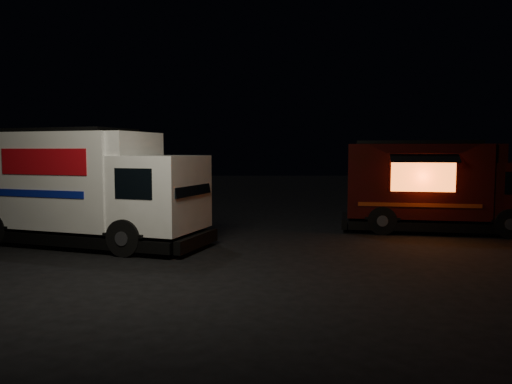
% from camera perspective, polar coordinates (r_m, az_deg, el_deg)
% --- Properties ---
extents(ground, '(80.00, 80.00, 0.00)m').
position_cam_1_polar(ground, '(13.45, -2.48, -6.75)').
color(ground, black).
rests_on(ground, ground).
extents(white_truck, '(7.70, 4.76, 3.30)m').
position_cam_1_polar(white_truck, '(15.09, -19.01, 0.58)').
color(white_truck, white).
rests_on(white_truck, ground).
extents(red_truck, '(6.78, 3.52, 3.01)m').
position_cam_1_polar(red_truck, '(17.63, 20.41, 0.62)').
color(red_truck, '#32090A').
rests_on(red_truck, ground).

